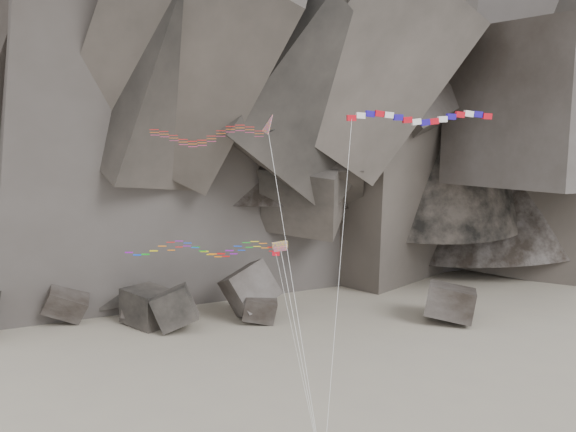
{
  "coord_description": "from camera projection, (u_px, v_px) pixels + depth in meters",
  "views": [
    {
      "loc": [
        -3.83,
        -47.41,
        25.57
      ],
      "look_at": [
        1.12,
        6.0,
        17.52
      ],
      "focal_mm": 40.0,
      "sensor_mm": 36.0,
      "label": 1
    }
  ],
  "objects": [
    {
      "name": "parafoil_kite",
      "position": [
        198.0,
        248.0,
        47.2
      ],
      "size": [
        14.24,
        6.89,
        15.31
      ],
      "rotation": [
        0.0,
        0.0,
        0.08
      ],
      "color": "yellow",
      "rests_on": "ground"
    },
    {
      "name": "boulder_field",
      "position": [
        184.0,
        309.0,
        80.31
      ],
      "size": [
        65.97,
        15.03,
        8.19
      ],
      "color": "#47423F",
      "rests_on": "ground"
    },
    {
      "name": "headland",
      "position": [
        248.0,
        26.0,
        113.52
      ],
      "size": [
        110.0,
        70.0,
        84.0
      ],
      "primitive_type": null,
      "color": "#4D453F",
      "rests_on": "ground"
    },
    {
      "name": "banner_kite",
      "position": [
        419.0,
        119.0,
        50.45
      ],
      "size": [
        14.78,
        10.08,
        24.86
      ],
      "rotation": [
        0.0,
        0.0,
        0.0
      ],
      "color": "red",
      "rests_on": "ground"
    },
    {
      "name": "pennant_kite",
      "position": [
        283.0,
        288.0,
        49.2
      ],
      "size": [
        2.85,
        9.03,
        13.89
      ],
      "rotation": [
        0.0,
        0.0,
        -0.03
      ],
      "color": "red",
      "rests_on": "ground"
    },
    {
      "name": "delta_kite",
      "position": [
        203.0,
        134.0,
        47.31
      ],
      "size": [
        12.37,
        8.36,
        24.62
      ],
      "rotation": [
        0.0,
        0.0,
        0.23
      ],
      "color": "red",
      "rests_on": "ground"
    }
  ]
}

